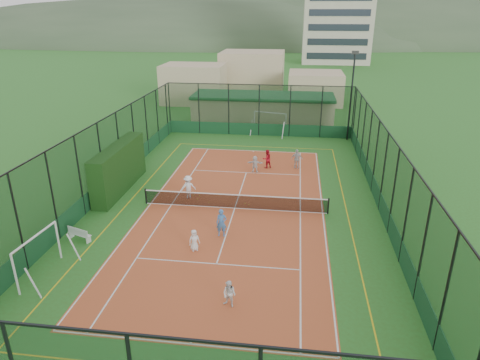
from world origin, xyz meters
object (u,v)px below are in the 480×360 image
Objects in this scene: floodlight_ne at (351,97)px; clubhouse at (263,109)px; child_far_left at (188,187)px; child_far_right at (297,159)px; coach at (267,159)px; futsal_goal_far at (270,124)px; child_near_left at (194,240)px; white_bench at (79,233)px; child_near_mid at (221,223)px; child_near_right at (229,294)px; futsal_goal_near at (38,256)px; child_far_back at (255,164)px.

clubhouse is at bearing 147.88° from floodlight_ne.
child_far_left reaches higher than child_far_right.
floodlight_ne is at bearing -116.97° from child_far_right.
coach is (-7.13, -8.90, -3.37)m from floodlight_ne.
child_near_left is (-2.42, -22.79, -0.50)m from futsal_goal_far.
child_near_left reaches higher than white_bench.
floodlight_ne is at bearing 34.89° from child_near_left.
child_near_left is 2.05m from child_near_mid.
child_near_right is 17.60m from child_far_right.
clubhouse is 31.43m from futsal_goal_near.
child_far_right is 1.20× the size of child_far_back.
child_near_mid is (7.57, 1.47, 0.40)m from white_bench.
child_near_mid is (7.83, 4.81, -0.22)m from futsal_goal_near.
clubhouse is at bearing -89.73° from child_far_back.
child_near_left is at bearing -92.88° from clubhouse.
floodlight_ne is 5.24× the size of child_far_left.
child_far_left is (-3.27, -20.80, -0.78)m from clubhouse.
floodlight_ne is 13.19m from child_far_back.
futsal_goal_far is 2.91× the size of child_near_left.
child_far_right is 2.35m from coach.
futsal_goal_near reaches higher than child_near_left.
floodlight_ne is 24.28m from child_near_left.
child_far_left is (-1.90, 6.45, 0.20)m from child_near_left.
child_near_mid is 5.65m from child_far_left.
child_near_right is 0.94× the size of child_far_back.
floodlight_ne reaches higher than child_near_left.
child_far_right is at bearing 67.70° from white_bench.
white_bench is at bearing 147.43° from child_near_left.
futsal_goal_near is 9.19m from child_near_mid.
child_far_back is at bearing 49.87° from child_near_left.
clubhouse is 9.65× the size of child_far_left.
child_near_left is at bearing 78.54° from child_far_left.
clubhouse is 14.64m from child_far_right.
child_near_right is at bearing -80.66° from child_near_mid.
child_near_mid reaches higher than child_far_right.
futsal_goal_far reaches higher than child_near_left.
clubhouse is 15.37m from child_far_back.
white_bench is 1.23× the size of child_near_left.
white_bench is 7.71m from child_far_left.
child_near_right reaches higher than white_bench.
floodlight_ne is 10.47m from clubhouse.
clubhouse is 21.07m from child_far_left.
white_bench is at bearing 49.86° from child_far_right.
child_far_left is 9.75m from child_far_right.
clubhouse is at bearing -117.21° from coach.
clubhouse reaches higher than white_bench.
coach reaches higher than child_near_left.
child_far_right is at bearing 103.11° from child_near_right.
futsal_goal_far is (9.11, 25.92, 0.07)m from futsal_goal_near.
clubhouse reaches higher than child_near_mid.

